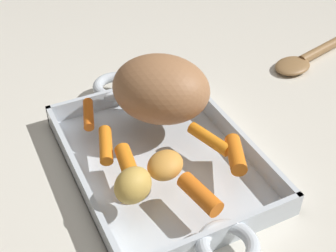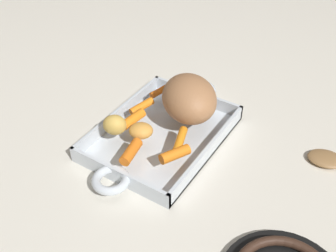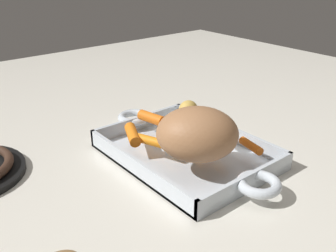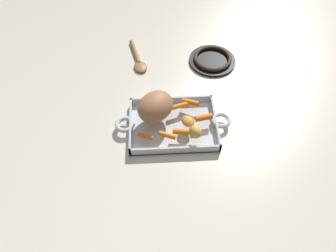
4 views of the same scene
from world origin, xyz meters
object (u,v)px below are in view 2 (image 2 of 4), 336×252
Objects in this scene: baby_carrot_southwest at (142,106)px; potato_halved at (141,131)px; pork_roast at (189,98)px; roasting_dish at (162,135)px; baby_carrot_northeast at (161,91)px; baby_carrot_long at (131,152)px; baby_carrot_center_left at (133,119)px; baby_carrot_southeast at (175,154)px; baby_carrot_short at (180,140)px; potato_golden_small at (115,125)px.

potato_halved is at bearing 34.55° from baby_carrot_southwest.
baby_carrot_southwest is (0.04, -0.09, -0.04)m from pork_roast.
roasting_dish is 7.20× the size of baby_carrot_southwest.
baby_carrot_northeast is at bearing -111.68° from pork_roast.
baby_carrot_long is (0.13, 0.07, 0.00)m from baby_carrot_southwest.
baby_carrot_center_left reaches higher than roasting_dish.
baby_carrot_southwest is at bearing -145.45° from potato_halved.
potato_halved reaches higher than roasting_dish.
baby_carrot_southeast is (0.12, 0.04, -0.03)m from pork_roast.
baby_carrot_long and baby_carrot_center_left have the same top height.
pork_roast reaches higher than potato_halved.
baby_carrot_southeast is 0.95× the size of baby_carrot_short.
potato_golden_small reaches higher than baby_carrot_short.
baby_carrot_northeast is 0.97× the size of baby_carrot_center_left.
baby_carrot_northeast is 1.16× the size of potato_halved.
baby_carrot_center_left is at bearing 4.85° from baby_carrot_northeast.
pork_roast is 2.38× the size of baby_carrot_center_left.
baby_carrot_northeast is 0.87× the size of baby_carrot_short.
baby_carrot_short is (0.02, 0.06, 0.03)m from roasting_dish.
baby_carrot_northeast is 1.17× the size of potato_golden_small.
potato_golden_small is (0.09, 0.00, 0.01)m from baby_carrot_southwest.
pork_roast is 0.16m from potato_golden_small.
baby_carrot_long is 0.21m from baby_carrot_northeast.
roasting_dish is 7.33× the size of baby_carrot_northeast.
baby_carrot_southwest is 0.16m from baby_carrot_southeast.
pork_roast is at bearing 68.32° from baby_carrot_northeast.
baby_carrot_southwest is (-0.02, -0.07, 0.03)m from roasting_dish.
baby_carrot_center_left is (-0.04, -0.13, -0.00)m from baby_carrot_southeast.
baby_carrot_southwest is at bearing -166.24° from baby_carrot_center_left.
pork_roast is 2.44× the size of baby_carrot_northeast.
baby_carrot_southeast reaches higher than roasting_dish.
baby_carrot_center_left reaches higher than baby_carrot_southwest.
baby_carrot_short is at bearing 89.12° from baby_carrot_center_left.
pork_roast is at bearing 110.49° from baby_carrot_southwest.
baby_carrot_short is 1.35× the size of potato_golden_small.
baby_carrot_northeast is (-0.04, -0.09, -0.04)m from pork_roast.
potato_halved is (0.03, 0.04, 0.00)m from baby_carrot_center_left.
baby_carrot_long is at bearing 18.01° from baby_carrot_northeast.
baby_carrot_center_left is at bearing -124.22° from potato_halved.
baby_carrot_southeast is at bearing 57.19° from baby_carrot_southwest.
baby_carrot_southeast is 1.28× the size of potato_golden_small.
baby_carrot_southwest is 0.93× the size of baby_carrot_southeast.
baby_carrot_northeast is 0.15m from potato_halved.
baby_carrot_short reaches higher than roasting_dish.
baby_carrot_southeast reaches higher than baby_carrot_northeast.
potato_golden_small reaches higher than baby_carrot_northeast.
potato_golden_small is (0.13, -0.09, -0.02)m from pork_roast.
baby_carrot_short is at bearing 109.20° from potato_golden_small.
baby_carrot_long is 1.24× the size of potato_golden_small.
potato_halved reaches higher than baby_carrot_short.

